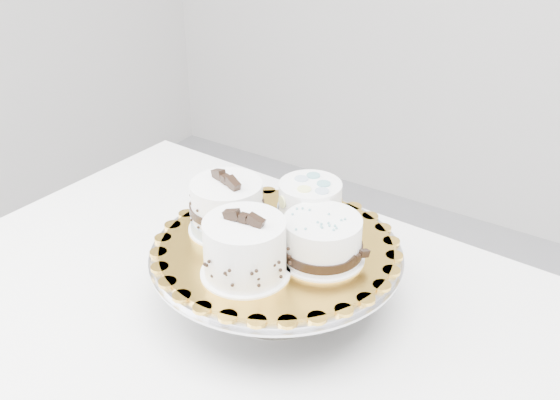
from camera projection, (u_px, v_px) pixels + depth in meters
The scene contains 7 objects.
table at pixel (263, 370), 1.06m from camera, with size 1.18×0.82×0.75m.
cake_stand at pixel (276, 266), 1.03m from camera, with size 0.37×0.37×0.10m.
cake_board at pixel (276, 247), 1.01m from camera, with size 0.34×0.34×0.00m, color gold.
cake_swirl at pixel (245, 249), 0.93m from camera, with size 0.12×0.12×0.10m.
cake_banded at pixel (227, 208), 1.03m from camera, with size 0.13×0.13×0.10m.
cake_dots at pixel (310, 204), 1.05m from camera, with size 0.12×0.12×0.07m.
cake_ribbon at pixel (323, 241), 0.97m from camera, with size 0.14×0.14×0.07m.
Camera 1 is at (0.35, -0.63, 1.41)m, focal length 45.00 mm.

